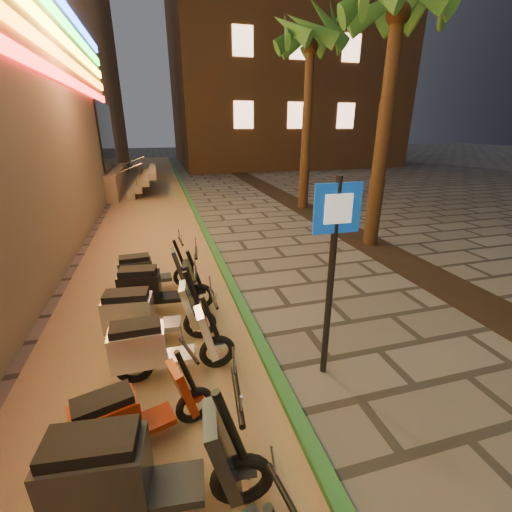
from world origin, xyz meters
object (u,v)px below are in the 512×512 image
object	(u,v)px
scooter_6	(130,416)
scooter_10	(148,271)
pedestrian_sign	(333,254)
scooter_5	(135,472)
scooter_9	(155,288)
scooter_7	(158,346)
scooter_8	(146,314)

from	to	relation	value
scooter_6	scooter_10	size ratio (longest dim) A/B	0.95
pedestrian_sign	scooter_6	world-z (taller)	pedestrian_sign
pedestrian_sign	scooter_5	bearing A→B (deg)	-149.95
scooter_5	scooter_9	xyz separation A→B (m)	(0.16, 3.65, -0.06)
scooter_9	scooter_7	bearing A→B (deg)	-83.00
scooter_6	scooter_7	world-z (taller)	scooter_7
scooter_8	scooter_9	distance (m)	0.94
pedestrian_sign	scooter_8	xyz separation A→B (m)	(-2.36, 1.37, -1.24)
scooter_7	scooter_9	xyz separation A→B (m)	(-0.04, 1.82, 0.01)
scooter_8	scooter_7	bearing A→B (deg)	-72.92
scooter_7	scooter_9	bearing A→B (deg)	90.56
pedestrian_sign	scooter_8	distance (m)	3.00
scooter_9	pedestrian_sign	bearing A→B (deg)	-40.14
scooter_6	scooter_9	size ratio (longest dim) A/B	0.87
pedestrian_sign	scooter_8	bearing A→B (deg)	150.59
scooter_7	scooter_8	xyz separation A→B (m)	(-0.17, 0.89, 0.01)
pedestrian_sign	scooter_10	size ratio (longest dim) A/B	1.78
scooter_5	scooter_7	world-z (taller)	scooter_5
scooter_5	pedestrian_sign	bearing A→B (deg)	35.69
pedestrian_sign	scooter_5	world-z (taller)	pedestrian_sign
scooter_8	scooter_10	xyz separation A→B (m)	(-0.01, 1.87, -0.05)
scooter_7	scooter_6	bearing A→B (deg)	-106.32
scooter_9	scooter_10	xyz separation A→B (m)	(-0.13, 0.93, -0.05)
pedestrian_sign	scooter_5	distance (m)	2.99
scooter_6	scooter_8	size ratio (longest dim) A/B	0.86
pedestrian_sign	scooter_6	xyz separation A→B (m)	(-2.49, -0.58, -1.31)
scooter_5	scooter_7	xyz separation A→B (m)	(0.20, 1.82, -0.07)
pedestrian_sign	scooter_10	distance (m)	4.21
scooter_7	scooter_9	size ratio (longest dim) A/B	0.97
pedestrian_sign	scooter_10	bearing A→B (deg)	126.93
pedestrian_sign	scooter_9	bearing A→B (deg)	134.86
scooter_5	scooter_8	xyz separation A→B (m)	(0.04, 2.71, -0.05)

